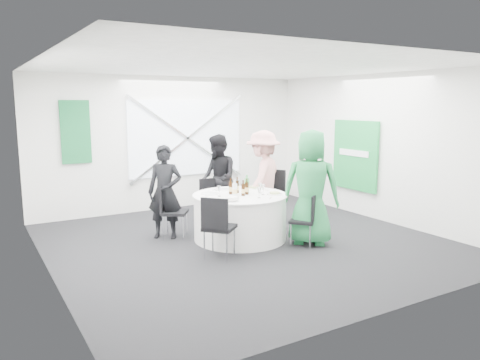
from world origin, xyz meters
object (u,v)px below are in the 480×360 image
green_water_bottle (247,186)px  clear_water_bottle (235,190)px  person_man_back_left (165,192)px  person_man_back (218,179)px  chair_front_right (307,216)px  person_woman_green (311,187)px  banquet_table (240,217)px  chair_back (211,198)px  chair_back_right (272,192)px  chair_back_left (170,207)px  person_woman_pink (263,178)px  chair_front_left (217,223)px

green_water_bottle → clear_water_bottle: size_ratio=1.16×
person_man_back_left → clear_water_bottle: person_man_back_left is taller
green_water_bottle → person_man_back: bearing=85.9°
chair_front_right → person_woman_green: bearing=174.4°
banquet_table → person_woman_green: person_woman_green is taller
person_woman_green → person_man_back: bearing=-29.8°
banquet_table → clear_water_bottle: size_ratio=5.82×
chair_back → chair_back_right: bearing=-25.2°
chair_back → clear_water_bottle: clear_water_bottle is taller
chair_front_right → person_man_back_left: bearing=-81.7°
banquet_table → chair_front_right: (0.72, -0.87, 0.10)m
banquet_table → person_man_back_left: size_ratio=1.00×
chair_front_right → person_woman_green: 0.47m
chair_back_left → person_woman_pink: person_woman_pink is taller
person_man_back_left → clear_water_bottle: (0.87, -0.81, 0.08)m
chair_front_left → green_water_bottle: green_water_bottle is taller
chair_front_left → person_woman_green: person_woman_green is taller
banquet_table → person_man_back_left: 1.32m
chair_back → person_woman_pink: (0.80, -0.56, 0.38)m
chair_back → person_man_back_left: size_ratio=0.54×
chair_back_right → green_water_bottle: 1.13m
chair_back_right → chair_front_right: chair_back_right is taller
person_woman_pink → clear_water_bottle: size_ratio=6.55×
chair_front_right → person_man_back_left: person_man_back_left is taller
person_man_back → person_woman_pink: size_ratio=0.95×
chair_front_right → green_water_bottle: (-0.57, 0.90, 0.40)m
chair_back → banquet_table: bearing=-90.0°
chair_back_right → chair_front_right: bearing=-43.3°
person_woman_pink → green_water_bottle: (-0.70, -0.57, 0.01)m
chair_back_right → clear_water_bottle: clear_water_bottle is taller
person_woman_pink → person_man_back: bearing=-79.9°
person_man_back → person_woman_pink: bearing=56.0°
chair_front_right → chair_front_left: 1.53m
person_woman_green → clear_water_bottle: size_ratio=6.88×
chair_back_right → person_man_back_left: (-2.09, 0.09, 0.19)m
chair_front_left → person_man_back: 2.21m
person_woman_pink → person_woman_green: 1.39m
chair_back_left → person_woman_green: person_woman_green is taller
chair_back_right → person_man_back: bearing=-155.4°
chair_back_right → banquet_table: bearing=-90.0°
chair_front_left → green_water_bottle: 1.25m
chair_back_left → chair_back_right: bearing=-56.4°
person_man_back → chair_back_right: bearing=65.7°
chair_back → chair_front_left: (-0.85, -1.87, 0.05)m
chair_front_right → chair_back_right: bearing=-142.5°
chair_front_right → clear_water_bottle: clear_water_bottle is taller
banquet_table → chair_back: 1.16m
person_man_back_left → green_water_bottle: 1.37m
person_man_back → person_woman_pink: (0.62, -0.61, 0.04)m
chair_back → chair_front_left: chair_front_left is taller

